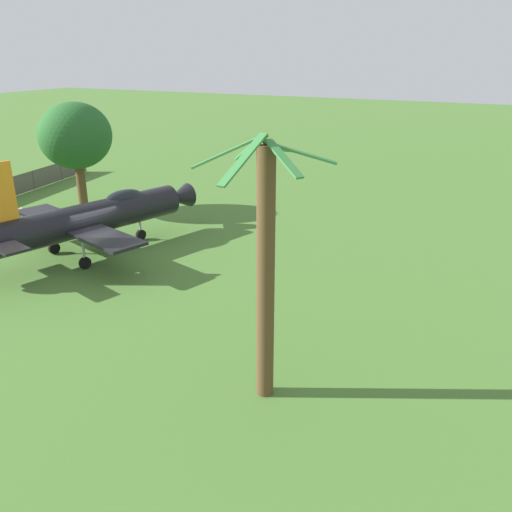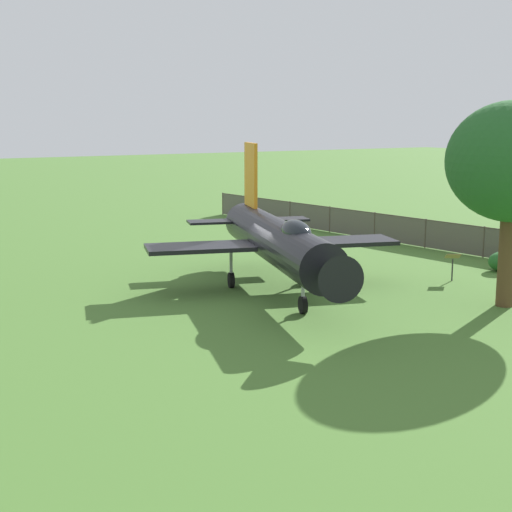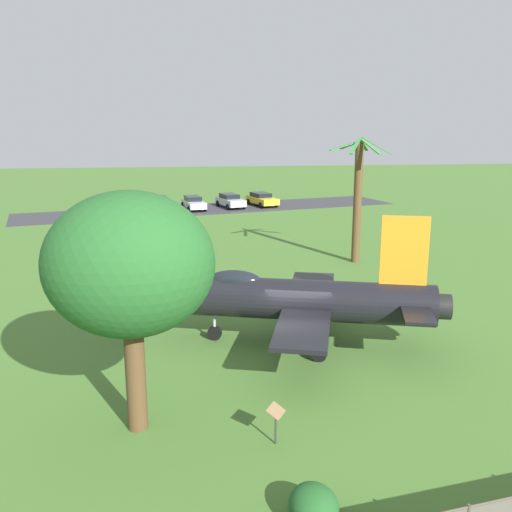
{
  "view_description": "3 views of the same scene",
  "coord_description": "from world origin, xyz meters",
  "px_view_note": "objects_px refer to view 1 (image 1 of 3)",
  "views": [
    {
      "loc": [
        19.63,
        19.58,
        10.06
      ],
      "look_at": [
        -0.3,
        9.64,
        1.5
      ],
      "focal_mm": 37.71,
      "sensor_mm": 36.0,
      "label": 1
    },
    {
      "loc": [
        -23.69,
        14.69,
        6.55
      ],
      "look_at": [
        -0.23,
        1.04,
        1.51
      ],
      "focal_mm": 52.96,
      "sensor_mm": 36.0,
      "label": 2
    },
    {
      "loc": [
        -4.3,
        -21.17,
        8.83
      ],
      "look_at": [
        -0.3,
        9.64,
        1.5
      ],
      "focal_mm": 39.24,
      "sensor_mm": 36.0,
      "label": 3
    }
  ],
  "objects_px": {
    "info_plaque": "(20,213)",
    "shade_tree": "(76,136)",
    "palm_tree": "(265,271)",
    "display_jet": "(91,217)"
  },
  "relations": [
    {
      "from": "info_plaque",
      "to": "shade_tree",
      "type": "bearing_deg",
      "value": 160.75
    },
    {
      "from": "palm_tree",
      "to": "info_plaque",
      "type": "height_order",
      "value": "palm_tree"
    },
    {
      "from": "shade_tree",
      "to": "info_plaque",
      "type": "bearing_deg",
      "value": -19.25
    },
    {
      "from": "palm_tree",
      "to": "info_plaque",
      "type": "xyz_separation_m",
      "value": [
        -8.7,
        -20.61,
        -3.27
      ]
    },
    {
      "from": "shade_tree",
      "to": "info_plaque",
      "type": "relative_size",
      "value": 6.21
    },
    {
      "from": "info_plaque",
      "to": "display_jet",
      "type": "bearing_deg",
      "value": 77.72
    },
    {
      "from": "display_jet",
      "to": "palm_tree",
      "type": "relative_size",
      "value": 1.59
    },
    {
      "from": "display_jet",
      "to": "shade_tree",
      "type": "height_order",
      "value": "shade_tree"
    },
    {
      "from": "shade_tree",
      "to": "info_plaque",
      "type": "distance_m",
      "value": 5.87
    },
    {
      "from": "palm_tree",
      "to": "info_plaque",
      "type": "relative_size",
      "value": 7.05
    }
  ]
}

